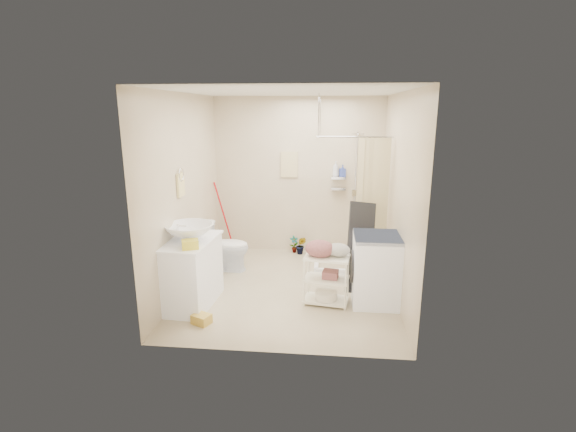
# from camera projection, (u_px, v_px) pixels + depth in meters

# --- Properties ---
(floor) EXTENTS (3.20, 3.20, 0.00)m
(floor) POSITION_uv_depth(u_px,v_px,m) (289.00, 287.00, 5.75)
(floor) COLOR #BFB18F
(floor) RESTS_ON ground
(ceiling) EXTENTS (2.80, 3.20, 0.04)m
(ceiling) POSITION_uv_depth(u_px,v_px,m) (289.00, 91.00, 5.11)
(ceiling) COLOR silver
(ceiling) RESTS_ON ground
(wall_back) EXTENTS (2.80, 0.04, 2.60)m
(wall_back) POSITION_uv_depth(u_px,v_px,m) (298.00, 176.00, 6.98)
(wall_back) COLOR beige
(wall_back) RESTS_ON ground
(wall_front) EXTENTS (2.80, 0.04, 2.60)m
(wall_front) POSITION_uv_depth(u_px,v_px,m) (273.00, 229.00, 3.89)
(wall_front) COLOR beige
(wall_front) RESTS_ON ground
(wall_left) EXTENTS (0.04, 3.20, 2.60)m
(wall_left) POSITION_uv_depth(u_px,v_px,m) (185.00, 193.00, 5.57)
(wall_left) COLOR beige
(wall_left) RESTS_ON ground
(wall_right) EXTENTS (0.04, 3.20, 2.60)m
(wall_right) POSITION_uv_depth(u_px,v_px,m) (399.00, 197.00, 5.30)
(wall_right) COLOR beige
(wall_right) RESTS_ON ground
(vanity) EXTENTS (0.60, 0.99, 0.84)m
(vanity) POSITION_uv_depth(u_px,v_px,m) (192.00, 272.00, 5.18)
(vanity) COLOR white
(vanity) RESTS_ON ground
(sink) EXTENTS (0.74, 0.74, 0.20)m
(sink) POSITION_uv_depth(u_px,v_px,m) (189.00, 232.00, 5.05)
(sink) COLOR white
(sink) RESTS_ON vanity
(counter_basket) EXTENTS (0.22, 0.20, 0.10)m
(counter_basket) POSITION_uv_depth(u_px,v_px,m) (190.00, 244.00, 4.74)
(counter_basket) COLOR gold
(counter_basket) RESTS_ON vanity
(floor_basket) EXTENTS (0.36, 0.32, 0.16)m
(floor_basket) POSITION_uv_depth(u_px,v_px,m) (201.00, 317.00, 4.77)
(floor_basket) COLOR gold
(floor_basket) RESTS_ON ground
(toilet) EXTENTS (0.74, 0.44, 0.74)m
(toilet) POSITION_uv_depth(u_px,v_px,m) (225.00, 246.00, 6.32)
(toilet) COLOR white
(toilet) RESTS_ON ground
(mop) EXTENTS (0.15, 0.15, 1.21)m
(mop) POSITION_uv_depth(u_px,v_px,m) (223.00, 216.00, 7.16)
(mop) COLOR red
(mop) RESTS_ON ground
(potted_plant_a) EXTENTS (0.19, 0.17, 0.29)m
(potted_plant_a) POSITION_uv_depth(u_px,v_px,m) (294.00, 244.00, 7.13)
(potted_plant_a) COLOR #994525
(potted_plant_a) RESTS_ON ground
(potted_plant_b) EXTENTS (0.18, 0.16, 0.31)m
(potted_plant_b) POSITION_uv_depth(u_px,v_px,m) (301.00, 245.00, 7.06)
(potted_plant_b) COLOR brown
(potted_plant_b) RESTS_ON ground
(hanging_towel) EXTENTS (0.28, 0.03, 0.42)m
(hanging_towel) POSITION_uv_depth(u_px,v_px,m) (289.00, 165.00, 6.92)
(hanging_towel) COLOR beige
(hanging_towel) RESTS_ON wall_back
(towel_ring) EXTENTS (0.04, 0.22, 0.34)m
(towel_ring) POSITION_uv_depth(u_px,v_px,m) (181.00, 183.00, 5.33)
(towel_ring) COLOR #F2DF8C
(towel_ring) RESTS_ON wall_left
(tp_holder) EXTENTS (0.08, 0.12, 0.14)m
(tp_holder) POSITION_uv_depth(u_px,v_px,m) (192.00, 234.00, 5.75)
(tp_holder) COLOR white
(tp_holder) RESTS_ON wall_left
(shower) EXTENTS (1.10, 1.10, 2.10)m
(shower) POSITION_uv_depth(u_px,v_px,m) (350.00, 199.00, 6.43)
(shower) COLOR white
(shower) RESTS_ON ground
(shampoo_bottle_a) EXTENTS (0.12, 0.12, 0.25)m
(shampoo_bottle_a) POSITION_uv_depth(u_px,v_px,m) (336.00, 169.00, 6.81)
(shampoo_bottle_a) COLOR silver
(shampoo_bottle_a) RESTS_ON shower
(shampoo_bottle_b) EXTENTS (0.11, 0.11, 0.19)m
(shampoo_bottle_b) POSITION_uv_depth(u_px,v_px,m) (343.00, 171.00, 6.82)
(shampoo_bottle_b) COLOR #32449A
(shampoo_bottle_b) RESTS_ON shower
(washing_machine) EXTENTS (0.60, 0.62, 0.88)m
(washing_machine) POSITION_uv_depth(u_px,v_px,m) (377.00, 269.00, 5.23)
(washing_machine) COLOR white
(washing_machine) RESTS_ON ground
(laundry_rack) EXTENTS (0.59, 0.40, 0.75)m
(laundry_rack) POSITION_uv_depth(u_px,v_px,m) (327.00, 275.00, 5.20)
(laundry_rack) COLOR white
(laundry_rack) RESTS_ON ground
(ironing_board) EXTENTS (0.37, 0.19, 1.25)m
(ironing_board) POSITION_uv_depth(u_px,v_px,m) (360.00, 247.00, 5.49)
(ironing_board) COLOR black
(ironing_board) RESTS_ON ground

